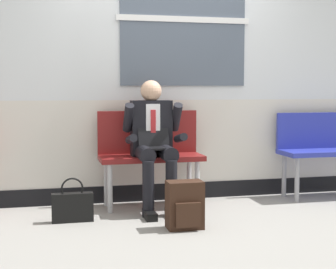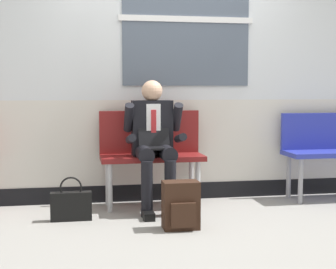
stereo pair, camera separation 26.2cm
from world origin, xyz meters
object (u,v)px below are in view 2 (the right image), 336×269
(bench_empty, at_px, (331,147))
(bench_with_person, at_px, (151,150))
(backpack, at_px, (181,206))
(person_seated, at_px, (154,140))
(handbag, at_px, (71,205))

(bench_empty, bearing_deg, bench_with_person, 179.89)
(bench_with_person, relative_size, backpack, 2.52)
(bench_with_person, distance_m, person_seated, 0.23)
(bench_empty, xyz_separation_m, person_seated, (-1.98, -0.20, 0.13))
(bench_empty, xyz_separation_m, handbag, (-2.78, -0.48, -0.42))
(backpack, bearing_deg, bench_empty, 26.45)
(handbag, bearing_deg, backpack, -25.98)
(bench_empty, bearing_deg, backpack, -153.55)
(bench_with_person, distance_m, bench_empty, 1.98)
(bench_with_person, height_order, backpack, bench_with_person)
(bench_empty, height_order, backpack, bench_empty)
(bench_with_person, xyz_separation_m, person_seated, (-0.00, -0.20, 0.12))
(handbag, bearing_deg, person_seated, 19.06)
(bench_with_person, bearing_deg, person_seated, -90.00)
(person_seated, xyz_separation_m, handbag, (-0.80, -0.28, -0.55))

